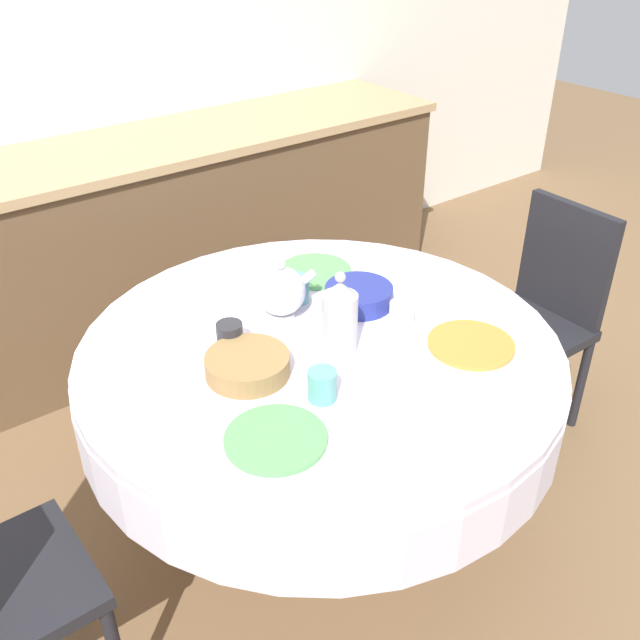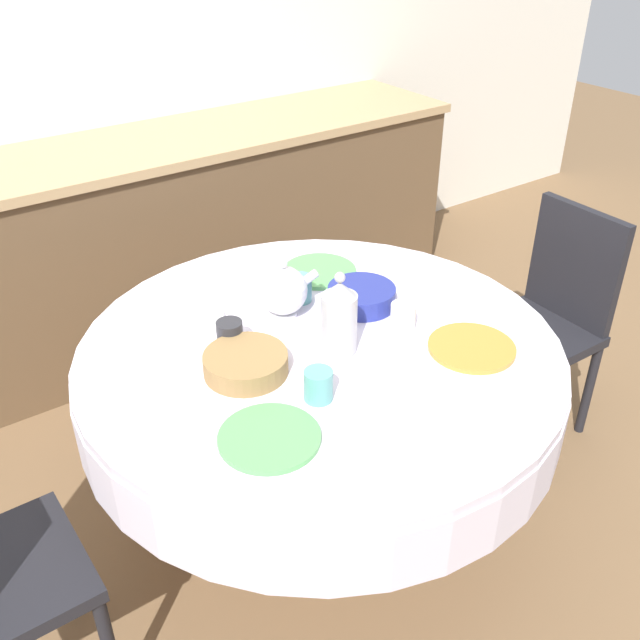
# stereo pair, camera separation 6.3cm
# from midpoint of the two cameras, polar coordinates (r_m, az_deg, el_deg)

# --- Properties ---
(ground_plane) EXTENTS (12.00, 12.00, 0.00)m
(ground_plane) POSITION_cam_midpoint_polar(r_m,az_deg,el_deg) (2.57, -0.74, -16.05)
(ground_plane) COLOR brown
(wall_back) EXTENTS (7.00, 0.05, 2.60)m
(wall_back) POSITION_cam_midpoint_polar(r_m,az_deg,el_deg) (3.40, -20.64, 19.75)
(wall_back) COLOR silver
(wall_back) RESTS_ON ground_plane
(kitchen_counter) EXTENTS (3.24, 0.64, 0.95)m
(kitchen_counter) POSITION_cam_midpoint_polar(r_m,az_deg,el_deg) (3.35, -16.09, 5.27)
(kitchen_counter) COLOR brown
(kitchen_counter) RESTS_ON ground_plane
(dining_table) EXTENTS (1.41, 1.41, 0.75)m
(dining_table) POSITION_cam_midpoint_polar(r_m,az_deg,el_deg) (2.14, -0.85, -4.60)
(dining_table) COLOR tan
(dining_table) RESTS_ON ground_plane
(chair_left) EXTENTS (0.41, 0.41, 0.90)m
(chair_left) POSITION_cam_midpoint_polar(r_m,az_deg,el_deg) (2.85, 16.62, 0.87)
(chair_left) COLOR black
(chair_left) RESTS_ON ground_plane
(plate_near_left) EXTENTS (0.25, 0.25, 0.01)m
(plate_near_left) POSITION_cam_midpoint_polar(r_m,az_deg,el_deg) (1.73, -4.63, -9.46)
(plate_near_left) COLOR #5BA85B
(plate_near_left) RESTS_ON dining_table
(cup_near_left) EXTENTS (0.08, 0.08, 0.09)m
(cup_near_left) POSITION_cam_midpoint_polar(r_m,az_deg,el_deg) (1.83, -0.82, -5.25)
(cup_near_left) COLOR #5BA39E
(cup_near_left) RESTS_ON dining_table
(plate_near_right) EXTENTS (0.25, 0.25, 0.01)m
(plate_near_right) POSITION_cam_midpoint_polar(r_m,az_deg,el_deg) (2.09, 11.13, -1.94)
(plate_near_right) COLOR orange
(plate_near_right) RESTS_ON dining_table
(cup_near_right) EXTENTS (0.08, 0.08, 0.09)m
(cup_near_right) POSITION_cam_midpoint_polar(r_m,az_deg,el_deg) (2.13, 5.71, 0.34)
(cup_near_right) COLOR white
(cup_near_right) RESTS_ON dining_table
(plate_far_left) EXTENTS (0.25, 0.25, 0.01)m
(plate_far_left) POSITION_cam_midpoint_polar(r_m,az_deg,el_deg) (2.20, -11.89, -0.14)
(plate_far_left) COLOR white
(plate_far_left) RESTS_ON dining_table
(cup_far_left) EXTENTS (0.08, 0.08, 0.09)m
(cup_far_left) POSITION_cam_midpoint_polar(r_m,az_deg,el_deg) (2.04, -8.10, -1.34)
(cup_far_left) COLOR #28282D
(cup_far_left) RESTS_ON dining_table
(plate_far_right) EXTENTS (0.25, 0.25, 0.01)m
(plate_far_right) POSITION_cam_midpoint_polar(r_m,az_deg,el_deg) (2.44, -1.16, 3.93)
(plate_far_right) COLOR #5BA85B
(plate_far_right) RESTS_ON dining_table
(cup_far_right) EXTENTS (0.08, 0.08, 0.09)m
(cup_far_right) POSITION_cam_midpoint_polar(r_m,az_deg,el_deg) (2.26, -2.65, 2.49)
(cup_far_right) COLOR #5BA39E
(cup_far_right) RESTS_ON dining_table
(coffee_carafe) EXTENTS (0.10, 0.10, 0.25)m
(coffee_carafe) POSITION_cam_midpoint_polar(r_m,az_deg,el_deg) (1.98, 0.67, 0.20)
(coffee_carafe) COLOR #B2B2B7
(coffee_carafe) RESTS_ON dining_table
(teapot) EXTENTS (0.21, 0.15, 0.20)m
(teapot) POSITION_cam_midpoint_polar(r_m,az_deg,el_deg) (2.16, -4.05, 2.28)
(teapot) COLOR white
(teapot) RESTS_ON dining_table
(bread_basket) EXTENTS (0.23, 0.23, 0.06)m
(bread_basket) POSITION_cam_midpoint_polar(r_m,az_deg,el_deg) (1.94, -6.81, -3.56)
(bread_basket) COLOR olive
(bread_basket) RESTS_ON dining_table
(fruit_bowl) EXTENTS (0.21, 0.21, 0.06)m
(fruit_bowl) POSITION_cam_midpoint_polar(r_m,az_deg,el_deg) (2.24, 2.32, 1.95)
(fruit_bowl) COLOR navy
(fruit_bowl) RESTS_ON dining_table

